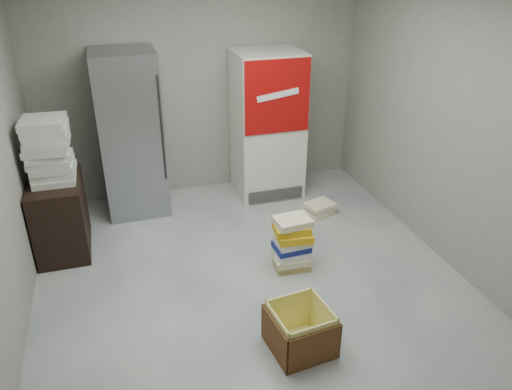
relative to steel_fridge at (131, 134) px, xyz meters
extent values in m
plane|color=beige|center=(0.90, -2.13, -0.95)|extent=(5.00, 5.00, 0.00)
cube|color=gray|center=(0.90, 0.37, 0.45)|extent=(4.00, 0.04, 2.80)
cube|color=gray|center=(2.90, -2.13, 0.45)|extent=(0.04, 5.00, 2.80)
cube|color=#A1A3A9|center=(0.00, 0.00, 0.00)|extent=(0.70, 0.70, 1.90)
cylinder|color=#333333|center=(0.32, -0.36, 0.15)|extent=(0.02, 0.02, 1.19)
cube|color=silver|center=(1.65, 0.00, -0.05)|extent=(0.80, 0.70, 1.80)
cube|color=#9D0A09|center=(1.65, -0.36, 0.40)|extent=(0.78, 0.02, 0.85)
cube|color=white|center=(1.65, -0.37, 0.43)|extent=(0.50, 0.01, 0.14)
cube|color=#3F3F3F|center=(1.65, -0.36, -0.85)|extent=(0.70, 0.02, 0.15)
cube|color=black|center=(-0.83, -0.73, -0.55)|extent=(0.50, 0.80, 0.80)
cube|color=silver|center=(-0.81, -0.73, -0.12)|extent=(0.40, 0.40, 0.06)
cube|color=silver|center=(-0.81, -0.72, -0.05)|extent=(0.42, 0.42, 0.06)
cube|color=silver|center=(-0.81, -0.72, 0.01)|extent=(0.41, 0.41, 0.06)
cube|color=silver|center=(-0.82, -0.72, 0.08)|extent=(0.42, 0.42, 0.06)
cube|color=silver|center=(-0.83, -0.72, 0.14)|extent=(0.42, 0.42, 0.06)
cube|color=silver|center=(-0.83, -0.74, 0.21)|extent=(0.43, 0.43, 0.06)
cube|color=silver|center=(-0.81, -0.74, 0.27)|extent=(0.42, 0.42, 0.06)
cube|color=silver|center=(-0.81, -0.74, 0.34)|extent=(0.41, 0.41, 0.06)
cube|color=silver|center=(-0.81, -0.74, 0.40)|extent=(0.42, 0.42, 0.06)
cube|color=silver|center=(-0.82, -0.73, 0.47)|extent=(0.42, 0.42, 0.06)
cube|color=tan|center=(1.35, -1.73, -0.91)|extent=(0.36, 0.29, 0.07)
cube|color=beige|center=(1.34, -1.74, -0.85)|extent=(0.35, 0.28, 0.07)
cube|color=silver|center=(1.35, -1.73, -0.78)|extent=(0.34, 0.27, 0.07)
cube|color=navy|center=(1.34, -1.73, -0.71)|extent=(0.34, 0.28, 0.06)
cube|color=silver|center=(1.36, -1.73, -0.65)|extent=(0.35, 0.28, 0.07)
cube|color=gold|center=(1.36, -1.76, -0.57)|extent=(0.36, 0.30, 0.08)
cube|color=gold|center=(1.34, -1.73, -0.50)|extent=(0.35, 0.29, 0.08)
cube|color=beige|center=(1.35, -1.74, -0.42)|extent=(0.35, 0.29, 0.07)
cube|color=beige|center=(2.05, -0.80, -0.93)|extent=(0.40, 0.36, 0.05)
cube|color=silver|center=(2.08, -0.78, -0.87)|extent=(0.40, 0.36, 0.05)
cube|color=beige|center=(2.05, -0.81, -0.83)|extent=(0.39, 0.34, 0.05)
cube|color=yellow|center=(1.02, -2.80, -0.94)|extent=(0.49, 0.49, 0.01)
cube|color=brown|center=(1.00, -2.57, -0.78)|extent=(0.47, 0.07, 0.33)
cube|color=brown|center=(1.05, -3.03, -0.78)|extent=(0.47, 0.07, 0.33)
cube|color=brown|center=(0.80, -2.83, -0.78)|extent=(0.07, 0.47, 0.33)
cube|color=brown|center=(1.25, -2.78, -0.78)|extent=(0.07, 0.47, 0.33)
cube|color=yellow|center=(1.00, -2.59, -0.76)|extent=(0.43, 0.06, 0.38)
cube|color=yellow|center=(1.05, -3.01, -0.76)|extent=(0.43, 0.06, 0.38)
cube|color=yellow|center=(0.82, -2.82, -0.76)|extent=(0.06, 0.43, 0.38)
cube|color=yellow|center=(1.23, -2.78, -0.76)|extent=(0.06, 0.43, 0.38)
camera|label=1|loc=(-0.19, -5.61, 1.98)|focal=35.00mm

